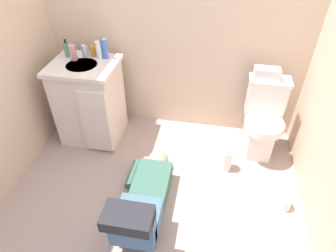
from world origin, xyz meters
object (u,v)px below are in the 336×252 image
Objects in this scene: vanity_cabinet at (90,101)px; faucet at (88,52)px; bottle_clear at (84,51)px; soap_dispenser at (67,49)px; bottle_white at (98,50)px; toilet_paper_roll at (284,203)px; bottle_amber at (93,51)px; bottle_pink at (73,53)px; person_plumber at (144,200)px; toilet at (263,120)px; paper_towel_roll at (226,159)px; bottle_blue at (104,49)px; tissue_box at (267,73)px.

faucet reaches higher than vanity_cabinet.
soap_dispenser is at bearing -174.43° from bottle_clear.
soap_dispenser is 1.03× the size of bottle_white.
bottle_amber is at bearing 156.90° from toilet_paper_roll.
bottle_pink is at bearing -34.33° from soap_dispenser.
bottle_amber is (-0.71, 1.04, 0.70)m from person_plumber.
toilet is 3.37× the size of paper_towel_roll.
faucet is at bearing 91.31° from vanity_cabinet.
bottle_amber is 1.58m from paper_towel_roll.
person_plumber is 1.40m from bottle_blue.
faucet is at bearing -179.62° from tissue_box.
vanity_cabinet is 5.10× the size of bottle_white.
person_plumber is 0.87m from paper_towel_roll.
tissue_box is at bearing 58.12° from paper_towel_roll.
bottle_blue reaches higher than paper_towel_roll.
vanity_cabinet is at bearing -77.21° from bottle_clear.
bottle_amber is 0.46× the size of paper_towel_roll.
bottle_amber is 0.64× the size of bottle_white.
bottle_white reaches higher than bottle_amber.
bottle_blue reaches higher than bottle_clear.
bottle_white is (-1.55, 0.07, 0.53)m from toilet.
tissue_box is at bearing 0.98° from soap_dispenser.
bottle_white is at bearing 156.75° from toilet_paper_roll.
soap_dispenser is 0.24m from bottle_amber.
toilet is 1.60m from bottle_blue.
bottle_pink is 1.34× the size of bottle_amber.
bottle_pink is (0.09, -0.06, 0.00)m from soap_dispenser.
paper_towel_roll is at bearing -12.26° from bottle_pink.
vanity_cabinet is 4.94× the size of soap_dispenser.
bottle_clear is 1.64m from paper_towel_roll.
faucet is at bearing 176.89° from bottle_white.
faucet is 2.16m from toilet_paper_roll.
bottle_blue reaches higher than tissue_box.
bottle_pink reaches higher than bottle_amber.
paper_towel_roll is 0.60m from toilet_paper_roll.
bottle_clear is (-1.70, 0.08, 0.51)m from toilet.
toilet_paper_roll is at bearing -24.43° from bottle_blue.
soap_dispenser reaches higher than person_plumber.
toilet_paper_roll is at bearing -36.15° from paper_towel_roll.
toilet is 1.77m from bottle_clear.
bottle_pink reaches higher than vanity_cabinet.
bottle_pink is at bearing -161.17° from bottle_white.
bottle_pink is at bearing 161.00° from toilet_paper_roll.
toilet is 7.50× the size of faucet.
person_plumber is (-0.91, -0.94, -0.19)m from toilet.
person_plumber is 6.63× the size of bottle_white.
bottle_clear is at bearing 177.46° from toilet.
toilet is at bearing 0.00° from bottle_pink.
toilet_paper_roll is (1.85, -0.75, -0.82)m from faucet.
faucet is at bearing 37.91° from bottle_pink.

